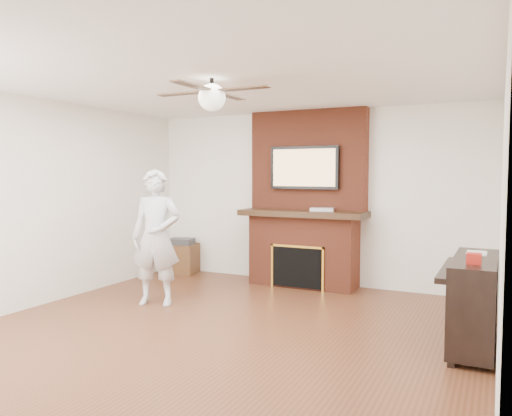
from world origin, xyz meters
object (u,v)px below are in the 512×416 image
at_px(fireplace, 305,216).
at_px(side_table, 181,257).
at_px(piano, 473,299).
at_px(person, 156,237).

height_order(fireplace, side_table, fireplace).
bearing_deg(piano, fireplace, 143.24).
bearing_deg(side_table, fireplace, -10.69).
bearing_deg(fireplace, piano, -37.25).
bearing_deg(side_table, person, -76.93).
xyz_separation_m(fireplace, person, (-1.26, -1.79, -0.17)).
relative_size(side_table, piano, 0.45).
relative_size(fireplace, person, 1.52).
xyz_separation_m(fireplace, piano, (2.30, -1.75, -0.55)).
bearing_deg(piano, person, -178.81).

